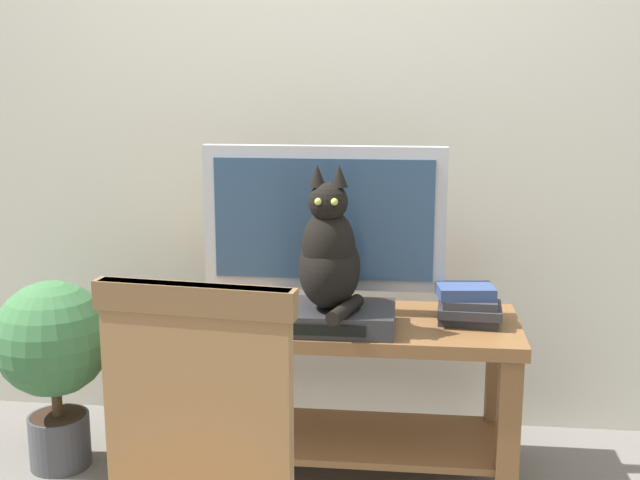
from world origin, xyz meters
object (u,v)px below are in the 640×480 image
(media_box, at_px, (329,317))
(potted_plant, at_px, (53,351))
(tv, at_px, (324,227))
(book_stack, at_px, (468,305))
(cat, at_px, (329,256))
(tv_stand, at_px, (322,367))

(media_box, xyz_separation_m, potted_plant, (-0.96, 0.04, -0.17))
(tv, bearing_deg, media_box, -77.91)
(book_stack, height_order, potted_plant, book_stack)
(media_box, distance_m, cat, 0.21)
(tv_stand, relative_size, book_stack, 5.94)
(tv_stand, bearing_deg, media_box, -70.18)
(cat, distance_m, potted_plant, 1.03)
(tv, height_order, cat, tv)
(tv_stand, bearing_deg, book_stack, 0.14)
(tv_stand, bearing_deg, potted_plant, -176.08)
(book_stack, distance_m, potted_plant, 1.42)
(tv, distance_m, book_stack, 0.55)
(book_stack, bearing_deg, media_box, -167.25)
(potted_plant, bearing_deg, cat, -3.13)
(media_box, bearing_deg, tv_stand, 109.82)
(tv_stand, xyz_separation_m, media_box, (0.04, -0.10, 0.21))
(tv, height_order, potted_plant, tv)
(tv_stand, xyz_separation_m, tv, (0.00, 0.07, 0.47))
(tv, height_order, book_stack, tv)
(tv, distance_m, media_box, 0.32)
(tv_stand, height_order, book_stack, book_stack)
(tv_stand, xyz_separation_m, cat, (0.04, -0.12, 0.42))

